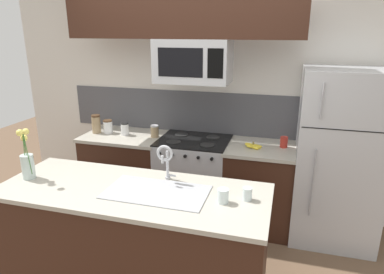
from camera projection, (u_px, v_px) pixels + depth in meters
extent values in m
plane|color=brown|center=(167.00, 264.00, 3.14)|extent=(10.00, 10.00, 0.00)
cube|color=silver|center=(228.00, 100.00, 3.85)|extent=(5.20, 0.10, 2.60)
cube|color=#4C4C51|center=(201.00, 112.00, 3.92)|extent=(3.21, 0.01, 0.48)
cube|color=#381E14|center=(127.00, 173.00, 4.05)|extent=(0.88, 0.62, 0.88)
cube|color=#B2AD9E|center=(125.00, 136.00, 3.91)|extent=(0.91, 0.65, 0.03)
cube|color=#381E14|center=(259.00, 189.00, 3.65)|extent=(0.68, 0.62, 0.88)
cube|color=#B2AD9E|center=(261.00, 148.00, 3.51)|extent=(0.71, 0.65, 0.03)
cube|color=#B7BABF|center=(194.00, 179.00, 3.83)|extent=(0.76, 0.62, 0.91)
cube|color=black|center=(194.00, 140.00, 3.69)|extent=(0.76, 0.62, 0.01)
cylinder|color=black|center=(174.00, 142.00, 3.61)|extent=(0.15, 0.15, 0.01)
cylinder|color=black|center=(207.00, 145.00, 3.52)|extent=(0.15, 0.15, 0.01)
cylinder|color=black|center=(181.00, 134.00, 3.86)|extent=(0.15, 0.15, 0.01)
cylinder|color=black|center=(213.00, 137.00, 3.77)|extent=(0.15, 0.15, 0.01)
cylinder|color=black|center=(159.00, 154.00, 3.49)|extent=(0.03, 0.02, 0.03)
cylinder|color=black|center=(172.00, 155.00, 3.45)|extent=(0.03, 0.02, 0.03)
cylinder|color=black|center=(185.00, 156.00, 3.41)|extent=(0.03, 0.02, 0.03)
cylinder|color=black|center=(198.00, 158.00, 3.38)|extent=(0.03, 0.02, 0.03)
cylinder|color=black|center=(212.00, 159.00, 3.34)|extent=(0.03, 0.02, 0.03)
cube|color=#B7BABF|center=(193.00, 61.00, 3.42)|extent=(0.74, 0.40, 0.43)
cube|color=black|center=(180.00, 63.00, 3.25)|extent=(0.45, 0.00, 0.27)
cube|color=black|center=(215.00, 64.00, 3.16)|extent=(0.15, 0.00, 0.27)
cube|color=#381E14|center=(182.00, 6.00, 3.26)|extent=(2.33, 0.34, 0.60)
cube|color=#B7BABF|center=(338.00, 157.00, 3.35)|extent=(0.80, 0.72, 1.73)
cube|color=black|center=(349.00, 130.00, 2.90)|extent=(0.76, 0.00, 0.01)
cylinder|color=#99999E|center=(322.00, 101.00, 2.87)|extent=(0.01, 0.01, 0.31)
cylinder|color=#99999E|center=(313.00, 184.00, 3.10)|extent=(0.01, 0.01, 0.66)
cylinder|color=#997F5B|center=(96.00, 125.00, 3.95)|extent=(0.10, 0.10, 0.19)
cylinder|color=#4C331E|center=(95.00, 116.00, 3.92)|extent=(0.10, 0.10, 0.02)
cylinder|color=silver|center=(108.00, 127.00, 3.95)|extent=(0.11, 0.11, 0.14)
cylinder|color=#4C331E|center=(107.00, 121.00, 3.93)|extent=(0.10, 0.10, 0.02)
cylinder|color=silver|center=(125.00, 129.00, 3.88)|extent=(0.09, 0.09, 0.13)
cylinder|color=black|center=(125.00, 123.00, 3.86)|extent=(0.09, 0.09, 0.01)
cylinder|color=#997F5B|center=(155.00, 132.00, 3.81)|extent=(0.09, 0.09, 0.12)
cylinder|color=#B2B2B7|center=(154.00, 126.00, 3.79)|extent=(0.09, 0.09, 0.01)
ellipsoid|color=yellow|center=(252.00, 146.00, 3.46)|extent=(0.16, 0.13, 0.06)
ellipsoid|color=yellow|center=(253.00, 146.00, 3.47)|extent=(0.18, 0.08, 0.06)
ellipsoid|color=yellow|center=(253.00, 146.00, 3.46)|extent=(0.17, 0.04, 0.06)
ellipsoid|color=yellow|center=(254.00, 146.00, 3.47)|extent=(0.18, 0.08, 0.05)
ellipsoid|color=yellow|center=(254.00, 146.00, 3.45)|extent=(0.17, 0.12, 0.06)
cylinder|color=brown|center=(253.00, 143.00, 3.46)|extent=(0.02, 0.02, 0.03)
cylinder|color=#B22D23|center=(284.00, 142.00, 3.48)|extent=(0.08, 0.08, 0.11)
cube|color=#381E14|center=(135.00, 243.00, 2.73)|extent=(2.04, 0.76, 0.88)
cube|color=#B2AD9E|center=(132.00, 191.00, 2.59)|extent=(2.07, 0.79, 0.03)
cube|color=#ADAFB5|center=(156.00, 192.00, 2.53)|extent=(0.76, 0.42, 0.01)
cube|color=#ADAFB5|center=(135.00, 198.00, 2.60)|extent=(0.30, 0.32, 0.15)
cube|color=#ADAFB5|center=(179.00, 205.00, 2.51)|extent=(0.30, 0.32, 0.15)
cylinder|color=#B7BABF|center=(168.00, 178.00, 2.76)|extent=(0.04, 0.04, 0.02)
cylinder|color=#B7BABF|center=(167.00, 164.00, 2.72)|extent=(0.02, 0.02, 0.22)
torus|color=#B7BABF|center=(165.00, 153.00, 2.64)|extent=(0.13, 0.02, 0.13)
cylinder|color=#B7BABF|center=(162.00, 159.00, 2.60)|extent=(0.02, 0.02, 0.06)
cube|color=#B7BABF|center=(172.00, 175.00, 2.74)|extent=(0.07, 0.01, 0.01)
cylinder|color=silver|center=(223.00, 196.00, 2.37)|extent=(0.08, 0.08, 0.10)
cylinder|color=silver|center=(247.00, 194.00, 2.41)|extent=(0.07, 0.07, 0.09)
cylinder|color=silver|center=(28.00, 167.00, 2.74)|extent=(0.10, 0.10, 0.20)
cylinder|color=silver|center=(29.00, 174.00, 2.76)|extent=(0.09, 0.09, 0.06)
cylinder|color=#386B2D|center=(27.00, 152.00, 2.67)|extent=(0.08, 0.05, 0.35)
sphere|color=#EFE066|center=(26.00, 132.00, 2.58)|extent=(0.05, 0.05, 0.05)
cylinder|color=#386B2D|center=(26.00, 155.00, 2.73)|extent=(0.02, 0.03, 0.27)
sphere|color=#EFE066|center=(24.00, 138.00, 2.70)|extent=(0.05, 0.05, 0.05)
cylinder|color=#386B2D|center=(24.00, 152.00, 2.70)|extent=(0.03, 0.01, 0.33)
sphere|color=#EFE066|center=(20.00, 133.00, 2.65)|extent=(0.06, 0.06, 0.06)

